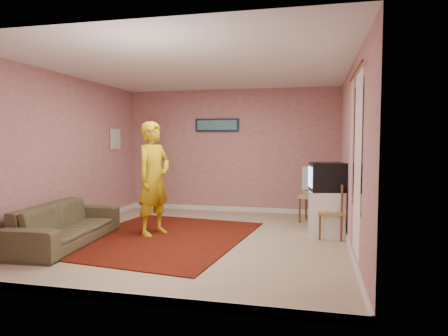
% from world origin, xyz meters
% --- Properties ---
extents(ground, '(5.00, 5.00, 0.00)m').
position_xyz_m(ground, '(0.00, 0.00, 0.00)').
color(ground, tan).
rests_on(ground, ground).
extents(wall_back, '(4.50, 0.02, 2.60)m').
position_xyz_m(wall_back, '(0.00, 2.50, 1.30)').
color(wall_back, tan).
rests_on(wall_back, ground).
extents(wall_front, '(4.50, 0.02, 2.60)m').
position_xyz_m(wall_front, '(0.00, -2.50, 1.30)').
color(wall_front, tan).
rests_on(wall_front, ground).
extents(wall_left, '(0.02, 5.00, 2.60)m').
position_xyz_m(wall_left, '(-2.25, 0.00, 1.30)').
color(wall_left, tan).
rests_on(wall_left, ground).
extents(wall_right, '(0.02, 5.00, 2.60)m').
position_xyz_m(wall_right, '(2.25, 0.00, 1.30)').
color(wall_right, tan).
rests_on(wall_right, ground).
extents(ceiling, '(4.50, 5.00, 0.02)m').
position_xyz_m(ceiling, '(0.00, 0.00, 2.60)').
color(ceiling, silver).
rests_on(ceiling, wall_back).
extents(baseboard_back, '(4.50, 0.02, 0.10)m').
position_xyz_m(baseboard_back, '(0.00, 2.49, 0.05)').
color(baseboard_back, silver).
rests_on(baseboard_back, ground).
extents(baseboard_front, '(4.50, 0.02, 0.10)m').
position_xyz_m(baseboard_front, '(0.00, -2.49, 0.05)').
color(baseboard_front, silver).
rests_on(baseboard_front, ground).
extents(baseboard_left, '(0.02, 5.00, 0.10)m').
position_xyz_m(baseboard_left, '(-2.24, 0.00, 0.05)').
color(baseboard_left, silver).
rests_on(baseboard_left, ground).
extents(baseboard_right, '(0.02, 5.00, 0.10)m').
position_xyz_m(baseboard_right, '(2.24, 0.00, 0.05)').
color(baseboard_right, silver).
rests_on(baseboard_right, ground).
extents(window, '(0.01, 1.10, 1.50)m').
position_xyz_m(window, '(2.24, -0.90, 1.45)').
color(window, black).
rests_on(window, wall_right).
extents(curtain_sheer, '(0.01, 0.75, 2.10)m').
position_xyz_m(curtain_sheer, '(2.23, -1.05, 1.25)').
color(curtain_sheer, white).
rests_on(curtain_sheer, wall_right).
extents(curtain_floral, '(0.01, 0.35, 2.10)m').
position_xyz_m(curtain_floral, '(2.21, -0.35, 1.25)').
color(curtain_floral, beige).
rests_on(curtain_floral, wall_right).
extents(curtain_rod, '(0.02, 1.40, 0.02)m').
position_xyz_m(curtain_rod, '(2.20, -0.90, 2.32)').
color(curtain_rod, brown).
rests_on(curtain_rod, wall_right).
extents(picture_back, '(0.95, 0.04, 0.28)m').
position_xyz_m(picture_back, '(-0.30, 2.47, 1.85)').
color(picture_back, '#131735').
rests_on(picture_back, wall_back).
extents(picture_left, '(0.04, 0.38, 0.42)m').
position_xyz_m(picture_left, '(-2.22, 1.60, 1.55)').
color(picture_left, beige).
rests_on(picture_left, wall_left).
extents(area_rug, '(2.81, 3.35, 0.02)m').
position_xyz_m(area_rug, '(-0.56, -0.05, 0.01)').
color(area_rug, black).
rests_on(area_rug, ground).
extents(tv_cabinet, '(0.56, 0.51, 0.72)m').
position_xyz_m(tv_cabinet, '(1.95, 0.69, 0.36)').
color(tv_cabinet, white).
rests_on(tv_cabinet, ground).
extents(crt_tv, '(0.60, 0.55, 0.46)m').
position_xyz_m(crt_tv, '(1.94, 0.69, 0.94)').
color(crt_tv, black).
rests_on(crt_tv, tv_cabinet).
extents(chair_a, '(0.55, 0.54, 0.54)m').
position_xyz_m(chair_a, '(1.73, 1.73, 0.60)').
color(chair_a, tan).
rests_on(chair_a, ground).
extents(dvd_player, '(0.42, 0.35, 0.06)m').
position_xyz_m(dvd_player, '(1.73, 1.73, 0.54)').
color(dvd_player, '#AAAAAE').
rests_on(dvd_player, chair_a).
extents(blue_throw, '(0.42, 0.05, 0.44)m').
position_xyz_m(blue_throw, '(1.73, 1.92, 0.80)').
color(blue_throw, '#9BBAFF').
rests_on(blue_throw, chair_a).
extents(chair_b, '(0.37, 0.39, 0.47)m').
position_xyz_m(chair_b, '(2.00, 0.51, 0.53)').
color(chair_b, tan).
rests_on(chair_b, ground).
extents(game_console, '(0.24, 0.20, 0.04)m').
position_xyz_m(game_console, '(2.00, 0.51, 0.46)').
color(game_console, white).
rests_on(game_console, chair_b).
extents(sofa, '(0.95, 2.09, 0.60)m').
position_xyz_m(sofa, '(-1.80, -0.72, 0.30)').
color(sofa, brown).
rests_on(sofa, ground).
extents(person, '(0.64, 0.78, 1.82)m').
position_xyz_m(person, '(-0.76, 0.13, 0.91)').
color(person, gold).
rests_on(person, ground).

